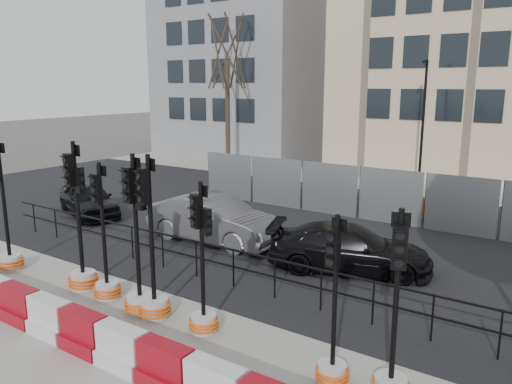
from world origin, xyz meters
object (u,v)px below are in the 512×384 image
Objects in this scene: traffic_signal_h at (392,362)px; car_a at (88,199)px; traffic_signal_d at (139,277)px; car_c at (349,248)px; traffic_signal_a at (8,244)px.

traffic_signal_h is 14.25m from car_a.
traffic_signal_h is at bearing -87.26° from car_a.
car_a is (-7.87, 4.77, -0.21)m from traffic_signal_d.
car_c is at bearing 69.32° from traffic_signal_d.
traffic_signal_a reaches higher than traffic_signal_h.
traffic_signal_a is 1.12× the size of traffic_signal_h.
traffic_signal_a is at bearing -170.29° from traffic_signal_d.
traffic_signal_a is 0.76× the size of car_c.
traffic_signal_d is (4.88, 0.14, 0.11)m from traffic_signal_a.
car_c is at bearing 101.92° from traffic_signal_h.
car_a is 10.61m from car_c.
traffic_signal_d is at bearing -5.10° from traffic_signal_a.
traffic_signal_d is 0.88× the size of car_a.
car_c is (10.61, 0.21, -0.01)m from car_a.
car_a is (-13.47, 4.67, -0.01)m from traffic_signal_h.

